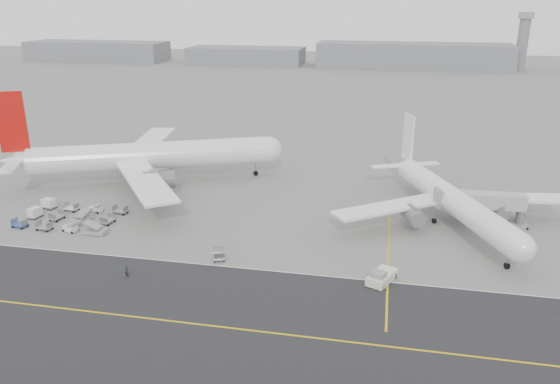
% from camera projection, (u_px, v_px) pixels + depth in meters
% --- Properties ---
extents(ground, '(700.00, 700.00, 0.00)m').
position_uv_depth(ground, '(196.00, 257.00, 86.77)').
color(ground, gray).
rests_on(ground, ground).
extents(taxiway, '(220.00, 59.00, 0.03)m').
position_uv_depth(taxiway, '(186.00, 323.00, 69.24)').
color(taxiway, '#2A2A2D').
rests_on(taxiway, ground).
extents(horizon_buildings, '(520.00, 28.00, 28.00)m').
position_uv_depth(horizon_buildings, '(394.00, 67.00, 321.16)').
color(horizon_buildings, slate).
rests_on(horizon_buildings, ground).
extents(control_tower, '(7.00, 7.00, 31.25)m').
position_uv_depth(control_tower, '(523.00, 40.00, 307.28)').
color(control_tower, slate).
rests_on(control_tower, ground).
extents(airliner_a, '(58.03, 56.80, 21.11)m').
position_uv_depth(airliner_a, '(146.00, 156.00, 119.94)').
color(airliner_a, white).
rests_on(airliner_a, ground).
extents(airliner_b, '(42.93, 43.87, 15.96)m').
position_uv_depth(airliner_b, '(451.00, 199.00, 98.56)').
color(airliner_b, white).
rests_on(airliner_b, ground).
extents(pushback_tug, '(4.63, 7.18, 2.07)m').
position_uv_depth(pushback_tug, '(381.00, 277.00, 78.87)').
color(pushback_tug, silver).
rests_on(pushback_tug, ground).
extents(jet_bridge, '(16.64, 3.43, 6.28)m').
position_uv_depth(jet_bridge, '(481.00, 202.00, 97.86)').
color(jet_bridge, gray).
rests_on(jet_bridge, ground).
extents(gse_cluster, '(25.11, 20.46, 2.06)m').
position_uv_depth(gse_cluster, '(72.00, 221.00, 100.94)').
color(gse_cluster, '#9A9BA0').
rests_on(gse_cluster, ground).
extents(stray_dolly, '(2.55, 3.13, 1.67)m').
position_uv_depth(stray_dolly, '(219.00, 259.00, 86.04)').
color(stray_dolly, silver).
rests_on(stray_dolly, ground).
extents(ground_crew_a, '(0.77, 0.62, 1.85)m').
position_uv_depth(ground_crew_a, '(127.00, 272.00, 80.11)').
color(ground_crew_a, black).
rests_on(ground_crew_a, ground).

